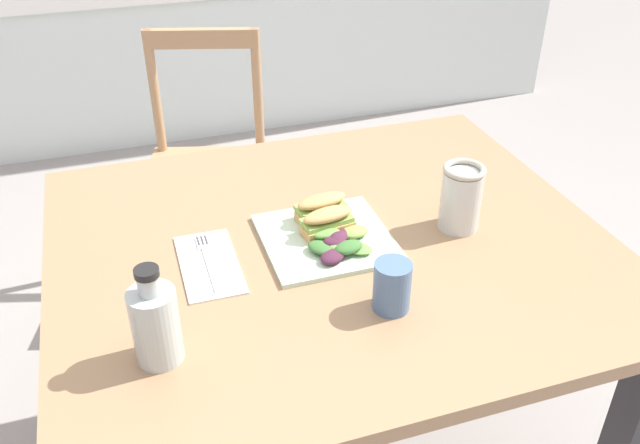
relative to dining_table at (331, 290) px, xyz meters
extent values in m
cube|color=#997551|center=(0.00, 0.00, 0.11)|extent=(1.11, 0.95, 0.03)
cube|color=#2D2D33|center=(-0.48, 0.41, -0.26)|extent=(0.07, 0.07, 0.71)
cube|color=#2D2D33|center=(0.48, 0.41, -0.26)|extent=(0.07, 0.07, 0.71)
cylinder|color=tan|center=(-0.33, 0.78, -0.40)|extent=(0.03, 0.03, 0.43)
cylinder|color=tan|center=(-0.01, 0.68, -0.40)|extent=(0.03, 0.03, 0.43)
cylinder|color=tan|center=(-0.24, 1.10, -0.40)|extent=(0.03, 0.03, 0.43)
cylinder|color=tan|center=(0.09, 1.01, -0.40)|extent=(0.03, 0.03, 0.43)
cube|color=tan|center=(-0.12, 0.89, -0.17)|extent=(0.50, 0.50, 0.02)
cylinder|color=tan|center=(-0.23, 1.11, 0.05)|extent=(0.03, 0.03, 0.42)
cylinder|color=tan|center=(0.09, 1.02, 0.05)|extent=(0.03, 0.03, 0.42)
cube|color=tan|center=(-0.07, 1.07, 0.23)|extent=(0.35, 0.13, 0.06)
cube|color=beige|center=(-0.01, 0.00, 0.13)|extent=(0.25, 0.25, 0.01)
cube|color=tan|center=(0.00, 0.01, 0.15)|extent=(0.11, 0.06, 0.02)
cube|color=#84A84C|center=(0.00, 0.02, 0.17)|extent=(0.11, 0.07, 0.01)
ellipsoid|color=tan|center=(0.00, 0.01, 0.18)|extent=(0.12, 0.06, 0.02)
cube|color=tan|center=(0.00, 0.07, 0.15)|extent=(0.11, 0.06, 0.02)
cube|color=#84A84C|center=(0.00, 0.07, 0.17)|extent=(0.11, 0.07, 0.01)
ellipsoid|color=tan|center=(0.00, 0.07, 0.18)|extent=(0.12, 0.06, 0.02)
ellipsoid|color=#4C2338|center=(-0.02, -0.08, 0.15)|extent=(0.07, 0.07, 0.02)
ellipsoid|color=#84A84C|center=(0.04, -0.01, 0.15)|extent=(0.06, 0.05, 0.02)
ellipsoid|color=#4C2338|center=(0.01, -0.01, 0.15)|extent=(0.05, 0.05, 0.01)
ellipsoid|color=#6B9E47|center=(0.00, -0.04, 0.15)|extent=(0.06, 0.07, 0.01)
ellipsoid|color=#3D7033|center=(0.01, -0.07, 0.15)|extent=(0.07, 0.05, 0.02)
ellipsoid|color=#4C2338|center=(0.00, -0.04, 0.16)|extent=(0.06, 0.05, 0.02)
ellipsoid|color=#6B9E47|center=(-0.02, 0.00, 0.15)|extent=(0.05, 0.05, 0.02)
ellipsoid|color=#4C2338|center=(-0.01, -0.05, 0.16)|extent=(0.05, 0.05, 0.02)
ellipsoid|color=#6B9E47|center=(0.03, -0.07, 0.15)|extent=(0.07, 0.07, 0.01)
ellipsoid|color=#6B9E47|center=(-0.01, -0.01, 0.16)|extent=(0.06, 0.03, 0.02)
ellipsoid|color=#3D7033|center=(-0.04, -0.05, 0.15)|extent=(0.07, 0.07, 0.02)
ellipsoid|color=#518438|center=(0.01, 0.00, 0.15)|extent=(0.05, 0.04, 0.01)
cube|color=silver|center=(-0.25, -0.01, 0.13)|extent=(0.11, 0.22, 0.00)
cube|color=silver|center=(-0.25, -0.03, 0.13)|extent=(0.01, 0.14, 0.00)
cube|color=silver|center=(-0.25, 0.06, 0.13)|extent=(0.03, 0.05, 0.00)
cube|color=#38383D|center=(-0.24, 0.07, 0.14)|extent=(0.00, 0.03, 0.00)
cube|color=#38383D|center=(-0.25, 0.07, 0.14)|extent=(0.00, 0.03, 0.00)
cube|color=#38383D|center=(-0.26, 0.07, 0.14)|extent=(0.00, 0.03, 0.00)
cylinder|color=black|center=(-0.37, -0.23, 0.17)|extent=(0.07, 0.07, 0.09)
cylinder|color=#B2BCB7|center=(-0.37, -0.23, 0.19)|extent=(0.08, 0.08, 0.13)
cylinder|color=#B2BCB7|center=(-0.37, -0.23, 0.28)|extent=(0.03, 0.03, 0.03)
cylinder|color=black|center=(-0.37, -0.23, 0.30)|extent=(0.04, 0.04, 0.01)
cylinder|color=gold|center=(0.27, -0.03, 0.18)|extent=(0.08, 0.08, 0.10)
cylinder|color=silver|center=(0.27, -0.03, 0.19)|extent=(0.08, 0.08, 0.13)
torus|color=#B7B29E|center=(0.27, -0.03, 0.26)|extent=(0.09, 0.09, 0.01)
cylinder|color=#4C6B93|center=(0.03, -0.23, 0.17)|extent=(0.07, 0.07, 0.09)
camera|label=1|loc=(-0.37, -1.06, 0.90)|focal=37.91mm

